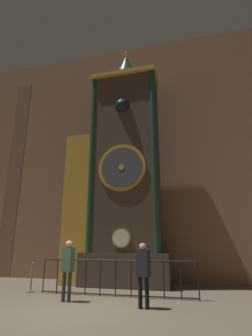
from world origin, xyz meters
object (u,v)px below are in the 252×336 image
clock_tower (118,175)px  visitor_far (143,269)px  stanchion_post (31,282)px  visitor_near (68,264)px

clock_tower → visitor_far: bearing=-63.6°
stanchion_post → visitor_far: bearing=-18.5°
visitor_far → stanchion_post: (-4.28, 1.43, -0.66)m
stanchion_post → visitor_near: bearing=-30.8°
visitor_far → stanchion_post: size_ratio=1.65×
visitor_far → stanchion_post: visitor_far is taller
visitor_far → stanchion_post: bearing=173.7°
clock_tower → visitor_far: clock_tower is taller
visitor_near → stanchion_post: size_ratio=1.73×
clock_tower → visitor_near: 4.87m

